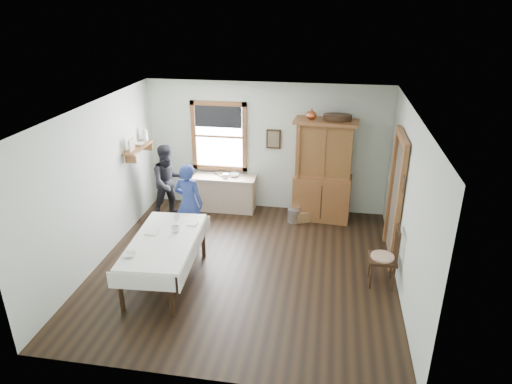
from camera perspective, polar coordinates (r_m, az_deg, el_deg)
room at (r=7.22m, az=-1.53°, el=-0.37°), size 5.01×5.01×2.70m
window at (r=9.61m, az=-4.66°, el=7.41°), size 1.18×0.07×1.48m
doorway at (r=8.05m, az=17.11°, el=-0.34°), size 0.09×1.14×2.22m
wall_shelf at (r=9.22m, az=-14.38°, el=5.67°), size 0.24×1.00×0.44m
framed_picture at (r=9.42m, az=2.20°, el=6.62°), size 0.30×0.04×0.40m
rug_beater at (r=7.34m, az=18.04°, el=1.96°), size 0.01×0.27×0.27m
work_counter at (r=9.76m, az=-3.91°, el=-0.12°), size 1.32×0.51×0.76m
china_hutch at (r=9.20m, az=8.40°, el=2.61°), size 1.27×0.68×2.08m
dining_table at (r=7.47m, az=-11.23°, el=-8.37°), size 1.12×1.97×0.77m
spindle_chair at (r=7.47m, az=15.62°, el=-7.72°), size 0.47×0.47×1.01m
pail at (r=9.34m, az=4.77°, el=-2.92°), size 0.29×0.29×0.28m
wicker_basket at (r=9.39m, az=5.50°, el=-3.00°), size 0.43×0.38×0.21m
woman_blue at (r=8.48m, az=-8.39°, el=-1.69°), size 0.56×0.41×1.41m
figure_dark at (r=9.47m, az=-10.81°, el=0.95°), size 0.88×0.86×1.43m
table_cup_a at (r=7.43m, az=-10.04°, el=-4.58°), size 0.15×0.15×0.11m
table_cup_b at (r=7.84m, az=-9.88°, el=-3.09°), size 0.12×0.12×0.09m
table_bowl at (r=6.94m, az=-15.56°, el=-7.54°), size 0.25×0.25×0.05m
counter_book at (r=9.69m, az=-4.81°, el=2.14°), size 0.30×0.30×0.02m
counter_bowl at (r=9.60m, az=-2.74°, el=2.13°), size 0.26×0.26×0.06m
shelf_bowl at (r=9.22m, az=-14.36°, el=5.84°), size 0.22×0.22×0.05m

